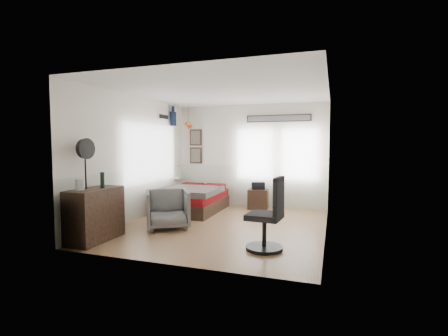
{
  "coord_description": "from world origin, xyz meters",
  "views": [
    {
      "loc": [
        2.11,
        -6.12,
        1.64
      ],
      "look_at": [
        -0.1,
        0.4,
        1.15
      ],
      "focal_mm": 26.0,
      "sensor_mm": 36.0,
      "label": 1
    }
  ],
  "objects": [
    {
      "name": "black_bag",
      "position": [
        0.29,
        1.97,
        0.6
      ],
      "size": [
        0.37,
        0.31,
        0.19
      ],
      "primitive_type": "cube",
      "rotation": [
        0.0,
        0.0,
        0.39
      ],
      "color": "black",
      "rests_on": "nightstand"
    },
    {
      "name": "task_chair",
      "position": [
        1.18,
        -1.21,
        0.47
      ],
      "size": [
        0.58,
        0.58,
        1.16
      ],
      "rotation": [
        0.0,
        0.0,
        -0.08
      ],
      "color": "black",
      "rests_on": "ground_plane"
    },
    {
      "name": "stand_fan",
      "position": [
        -1.81,
        -1.75,
        1.56
      ],
      "size": [
        0.11,
        0.35,
        0.85
      ],
      "rotation": [
        0.0,
        0.0,
        -0.06
      ],
      "color": "black",
      "rests_on": "dresser"
    },
    {
      "name": "nightstand",
      "position": [
        0.29,
        1.97,
        0.25
      ],
      "size": [
        0.54,
        0.46,
        0.5
      ],
      "primitive_type": "cube",
      "rotation": [
        0.0,
        0.0,
        0.11
      ],
      "color": "black",
      "rests_on": "ground_plane"
    },
    {
      "name": "dresser",
      "position": [
        -1.74,
        -1.65,
        0.45
      ],
      "size": [
        0.48,
        1.0,
        0.9
      ],
      "primitive_type": "cube",
      "color": "black",
      "rests_on": "ground_plane"
    },
    {
      "name": "kettle",
      "position": [
        -1.84,
        -1.87,
        0.99
      ],
      "size": [
        0.16,
        0.13,
        0.18
      ],
      "rotation": [
        0.0,
        0.0,
        0.15
      ],
      "color": "silver",
      "rests_on": "dresser"
    },
    {
      "name": "armchair",
      "position": [
        -0.97,
        -0.5,
        0.38
      ],
      "size": [
        1.12,
        1.13,
        0.75
      ],
      "primitive_type": "imported",
      "rotation": [
        0.0,
        0.0,
        0.56
      ],
      "color": "slate",
      "rests_on": "ground_plane"
    },
    {
      "name": "bed",
      "position": [
        -1.18,
        1.14,
        0.29
      ],
      "size": [
        1.4,
        1.91,
        0.6
      ],
      "rotation": [
        0.0,
        0.0,
        0.01
      ],
      "color": "black",
      "rests_on": "ground_plane"
    },
    {
      "name": "wall_decor",
      "position": [
        -1.1,
        1.96,
        2.1
      ],
      "size": [
        3.55,
        1.32,
        1.44
      ],
      "color": "#311F15",
      "rests_on": "room_shell"
    },
    {
      "name": "bottle",
      "position": [
        -1.64,
        -1.56,
        1.04
      ],
      "size": [
        0.07,
        0.07,
        0.28
      ],
      "primitive_type": "cylinder",
      "color": "black",
      "rests_on": "dresser"
    },
    {
      "name": "room_shell",
      "position": [
        -0.08,
        0.19,
        1.61
      ],
      "size": [
        4.02,
        4.52,
        2.71
      ],
      "color": "white",
      "rests_on": "ground_plane"
    },
    {
      "name": "ground_plane",
      "position": [
        0.0,
        0.0,
        -0.01
      ],
      "size": [
        4.0,
        4.5,
        0.01
      ],
      "primitive_type": "cube",
      "color": "#906844"
    }
  ]
}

